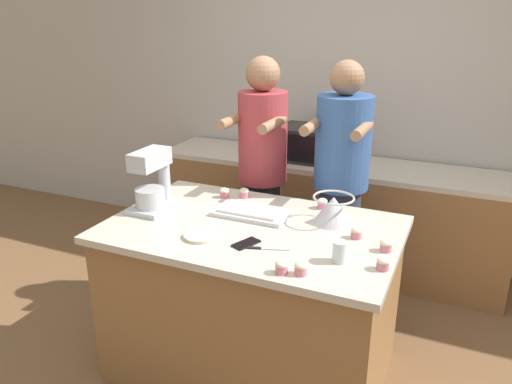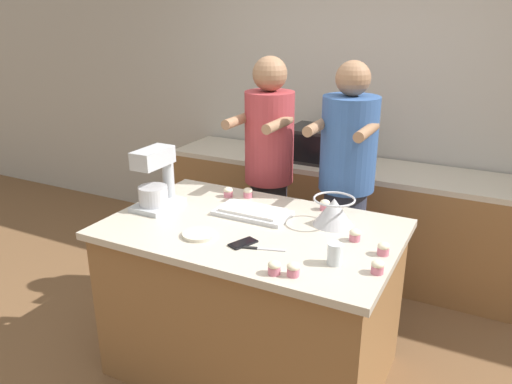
# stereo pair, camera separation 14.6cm
# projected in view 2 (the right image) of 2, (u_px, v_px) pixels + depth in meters

# --- Properties ---
(ground_plane) EXTENTS (16.00, 16.00, 0.00)m
(ground_plane) POSITION_uv_depth(u_px,v_px,m) (252.00, 365.00, 3.02)
(ground_plane) COLOR brown
(back_wall) EXTENTS (10.00, 0.06, 2.70)m
(back_wall) POSITION_uv_depth(u_px,v_px,m) (355.00, 97.00, 4.09)
(back_wall) COLOR #B2ADA3
(back_wall) RESTS_ON ground_plane
(island_counter) EXTENTS (1.57, 1.00, 0.92)m
(island_counter) POSITION_uv_depth(u_px,v_px,m) (252.00, 299.00, 2.86)
(island_counter) COLOR olive
(island_counter) RESTS_ON ground_plane
(back_counter) EXTENTS (2.80, 0.60, 0.88)m
(back_counter) POSITION_uv_depth(u_px,v_px,m) (335.00, 214.00, 4.10)
(back_counter) COLOR olive
(back_counter) RESTS_ON ground_plane
(person_left) EXTENTS (0.35, 0.51, 1.75)m
(person_left) POSITION_uv_depth(u_px,v_px,m) (269.00, 178.00, 3.46)
(person_left) COLOR #232328
(person_left) RESTS_ON ground_plane
(person_right) EXTENTS (0.37, 0.52, 1.75)m
(person_right) POSITION_uv_depth(u_px,v_px,m) (346.00, 192.00, 3.23)
(person_right) COLOR #33384C
(person_right) RESTS_ON ground_plane
(stand_mixer) EXTENTS (0.20, 0.30, 0.36)m
(stand_mixer) POSITION_uv_depth(u_px,v_px,m) (156.00, 182.00, 2.91)
(stand_mixer) COLOR #B2B7BC
(stand_mixer) RESTS_ON island_counter
(mixing_bowl) EXTENTS (0.23, 0.23, 0.15)m
(mixing_bowl) POSITION_uv_depth(u_px,v_px,m) (334.00, 211.00, 2.70)
(mixing_bowl) COLOR #BCBCC1
(mixing_bowl) RESTS_ON island_counter
(baking_tray) EXTENTS (0.43, 0.23, 0.04)m
(baking_tray) POSITION_uv_depth(u_px,v_px,m) (253.00, 212.00, 2.84)
(baking_tray) COLOR silver
(baking_tray) RESTS_ON island_counter
(microwave_oven) EXTENTS (0.45, 0.39, 0.27)m
(microwave_oven) POSITION_uv_depth(u_px,v_px,m) (318.00, 144.00, 3.98)
(microwave_oven) COLOR black
(microwave_oven) RESTS_ON back_counter
(cell_phone) EXTENTS (0.12, 0.16, 0.01)m
(cell_phone) POSITION_uv_depth(u_px,v_px,m) (243.00, 243.00, 2.49)
(cell_phone) COLOR black
(cell_phone) RESTS_ON island_counter
(drinking_glass) EXTENTS (0.07, 0.07, 0.10)m
(drinking_glass) POSITION_uv_depth(u_px,v_px,m) (335.00, 254.00, 2.28)
(drinking_glass) COLOR silver
(drinking_glass) RESTS_ON island_counter
(small_plate) EXTENTS (0.18, 0.18, 0.02)m
(small_plate) POSITION_uv_depth(u_px,v_px,m) (199.00, 234.00, 2.58)
(small_plate) COLOR beige
(small_plate) RESTS_ON island_counter
(knife) EXTENTS (0.22, 0.08, 0.01)m
(knife) POSITION_uv_depth(u_px,v_px,m) (260.00, 249.00, 2.44)
(knife) COLOR #BCBCC1
(knife) RESTS_ON island_counter
(cupcake_0) EXTENTS (0.06, 0.06, 0.06)m
(cupcake_0) POSITION_uv_depth(u_px,v_px,m) (378.00, 267.00, 2.21)
(cupcake_0) COLOR #D17084
(cupcake_0) RESTS_ON island_counter
(cupcake_1) EXTENTS (0.06, 0.06, 0.06)m
(cupcake_1) POSITION_uv_depth(u_px,v_px,m) (293.00, 269.00, 2.19)
(cupcake_1) COLOR #D17084
(cupcake_1) RESTS_ON island_counter
(cupcake_2) EXTENTS (0.06, 0.06, 0.06)m
(cupcake_2) POSITION_uv_depth(u_px,v_px,m) (248.00, 192.00, 3.11)
(cupcake_2) COLOR #D17084
(cupcake_2) RESTS_ON island_counter
(cupcake_3) EXTENTS (0.06, 0.06, 0.06)m
(cupcake_3) POSITION_uv_depth(u_px,v_px,m) (274.00, 267.00, 2.20)
(cupcake_3) COLOR #D17084
(cupcake_3) RESTS_ON island_counter
(cupcake_4) EXTENTS (0.06, 0.06, 0.06)m
(cupcake_4) POSITION_uv_depth(u_px,v_px,m) (325.00, 205.00, 2.92)
(cupcake_4) COLOR #D17084
(cupcake_4) RESTS_ON island_counter
(cupcake_5) EXTENTS (0.06, 0.06, 0.06)m
(cupcake_5) POSITION_uv_depth(u_px,v_px,m) (228.00, 192.00, 3.12)
(cupcake_5) COLOR #D17084
(cupcake_5) RESTS_ON island_counter
(cupcake_6) EXTENTS (0.06, 0.06, 0.06)m
(cupcake_6) POSITION_uv_depth(u_px,v_px,m) (355.00, 235.00, 2.52)
(cupcake_6) COLOR #D17084
(cupcake_6) RESTS_ON island_counter
(cupcake_7) EXTENTS (0.06, 0.06, 0.06)m
(cupcake_7) POSITION_uv_depth(u_px,v_px,m) (383.00, 249.00, 2.38)
(cupcake_7) COLOR #D17084
(cupcake_7) RESTS_ON island_counter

